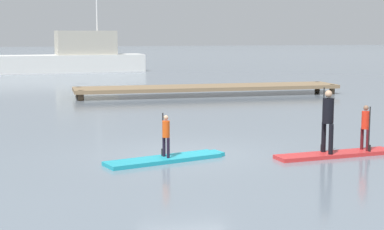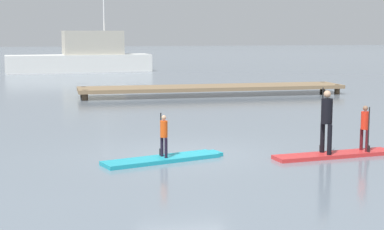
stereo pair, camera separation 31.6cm
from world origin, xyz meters
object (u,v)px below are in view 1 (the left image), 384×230
at_px(fishing_boat_white_large, 77,57).
at_px(paddleboard_near, 166,159).
at_px(paddler_child_solo, 166,134).
at_px(paddleboard_far, 337,154).
at_px(paddler_child_front, 366,125).
at_px(paddler_adult, 328,117).

bearing_deg(fishing_boat_white_large, paddleboard_near, -89.66).
bearing_deg(paddler_child_solo, paddleboard_near, -80.08).
bearing_deg(paddleboard_near, fishing_boat_white_large, 90.34).
bearing_deg(paddleboard_far, paddleboard_near, 174.15).
xyz_separation_m(paddler_child_solo, paddler_child_front, (5.31, -0.39, 0.08)).
bearing_deg(paddleboard_near, paddler_adult, -6.70).
bearing_deg(paddleboard_far, fishing_boat_white_large, 97.50).
height_order(paddler_adult, paddler_child_front, paddler_adult).
bearing_deg(paddleboard_near, paddler_child_front, -4.06).
height_order(paddler_child_solo, fishing_boat_white_large, fishing_boat_white_large).
height_order(paddleboard_near, paddler_child_solo, paddler_child_solo).
bearing_deg(paddler_adult, paddler_child_solo, 173.13).
distance_m(paddleboard_near, fishing_boat_white_large, 35.09).
relative_size(paddleboard_near, paddler_adult, 1.92).
bearing_deg(paddler_child_front, paddleboard_far, -174.37).
distance_m(paddleboard_far, fishing_boat_white_large, 35.86).
height_order(paddleboard_far, paddler_child_front, paddler_child_front).
bearing_deg(paddler_adult, paddleboard_near, 173.30).
height_order(paddler_child_solo, paddleboard_far, paddler_child_solo).
distance_m(paddler_child_solo, fishing_boat_white_large, 35.07).
distance_m(paddler_child_front, fishing_boat_white_large, 35.88).
distance_m(paddleboard_near, paddleboard_far, 4.50).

